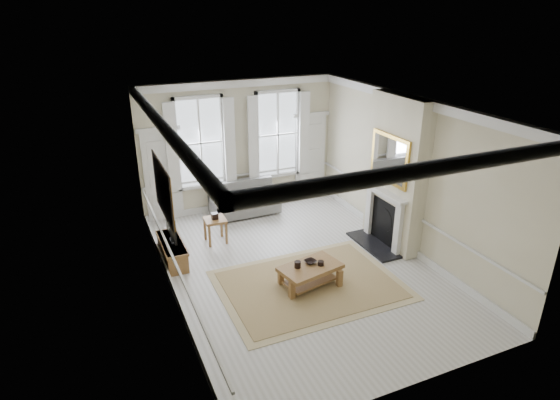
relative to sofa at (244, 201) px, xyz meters
name	(u,v)px	position (x,y,z in m)	size (l,w,h in m)	color
floor	(298,268)	(0.10, -3.11, -0.35)	(7.20, 7.20, 0.00)	#B7B5AD
ceiling	(301,106)	(0.10, -3.11, 3.05)	(7.20, 7.20, 0.00)	white
back_wall	(240,146)	(0.10, 0.49, 1.35)	(5.20, 5.20, 0.00)	beige
left_wall	(166,215)	(-2.50, -3.11, 1.35)	(7.20, 7.20, 0.00)	beige
right_wall	(408,175)	(2.70, -3.11, 1.35)	(7.20, 7.20, 0.00)	beige
window_left	(200,143)	(-0.95, 0.44, 1.55)	(1.26, 0.20, 2.20)	#B2BCC6
window_right	(277,135)	(1.15, 0.44, 1.55)	(1.26, 0.20, 2.20)	#B2BCC6
door_left	(163,177)	(-1.95, 0.45, 0.80)	(0.90, 0.08, 2.30)	silver
door_right	(310,157)	(2.15, 0.45, 0.80)	(0.90, 0.08, 2.30)	silver
painting	(163,190)	(-2.46, -2.81, 1.70)	(0.05, 1.66, 1.06)	#BC8B20
chimney_breast	(396,173)	(2.52, -2.91, 1.35)	(0.35, 1.70, 3.38)	beige
hearth	(373,245)	(2.10, -2.91, -0.33)	(0.55, 1.50, 0.05)	black
fireplace	(383,215)	(2.30, -2.91, 0.38)	(0.21, 1.45, 1.33)	silver
mirror	(389,159)	(2.31, -2.91, 1.70)	(0.06, 1.26, 1.06)	gold
sofa	(244,201)	(0.00, 0.00, 0.00)	(1.74, 0.85, 0.84)	slate
side_table	(215,223)	(-1.14, -1.27, 0.12)	(0.50, 0.50, 0.58)	brown
rug	(310,285)	(0.02, -3.79, -0.34)	(3.50, 2.60, 0.02)	#9A844F
coffee_table	(310,270)	(0.02, -3.79, 0.01)	(1.29, 0.91, 0.44)	brown
ceramic_pot_a	(298,264)	(-0.23, -3.74, 0.15)	(0.13, 0.13, 0.13)	black
ceramic_pot_b	(321,263)	(0.22, -3.84, 0.13)	(0.12, 0.12, 0.09)	black
bowl	(310,262)	(0.07, -3.69, 0.12)	(0.23, 0.23, 0.06)	black
tv_stand	(172,251)	(-2.24, -1.76, -0.12)	(0.41, 1.29, 0.46)	brown
tv	(171,225)	(-2.22, -1.76, 0.50)	(0.08, 0.90, 0.68)	black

